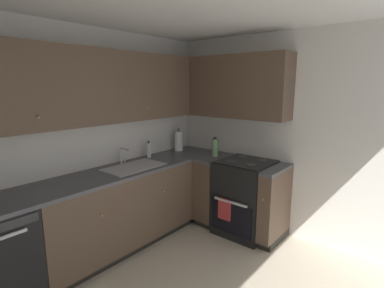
% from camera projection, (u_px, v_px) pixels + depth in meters
% --- Properties ---
extents(wall_back, '(4.01, 0.05, 2.43)m').
position_uv_depth(wall_back, '(60.00, 146.00, 2.99)').
color(wall_back, silver).
rests_on(wall_back, ground_plane).
extents(wall_right, '(0.05, 3.41, 2.43)m').
position_uv_depth(wall_right, '(295.00, 138.00, 3.43)').
color(wall_right, silver).
rests_on(wall_right, ground_plane).
extents(lower_cabinets_back, '(1.85, 0.62, 0.87)m').
position_uv_depth(lower_cabinets_back, '(118.00, 211.00, 3.27)').
color(lower_cabinets_back, brown).
rests_on(lower_cabinets_back, ground_plane).
extents(countertop_back, '(3.05, 0.60, 0.03)m').
position_uv_depth(countertop_back, '(116.00, 173.00, 3.17)').
color(countertop_back, '#4C4C51').
rests_on(countertop_back, lower_cabinets_back).
extents(lower_cabinets_right, '(0.62, 1.07, 0.87)m').
position_uv_depth(lower_cabinets_right, '(234.00, 196.00, 3.72)').
color(lower_cabinets_right, brown).
rests_on(lower_cabinets_right, ground_plane).
extents(countertop_right, '(0.60, 1.07, 0.03)m').
position_uv_depth(countertop_right, '(235.00, 162.00, 3.63)').
color(countertop_right, '#4C4C51').
rests_on(countertop_right, lower_cabinets_right).
extents(oven_range, '(0.68, 0.62, 1.06)m').
position_uv_depth(oven_range, '(245.00, 197.00, 3.64)').
color(oven_range, black).
rests_on(oven_range, ground_plane).
extents(upper_cabinets_back, '(2.73, 0.34, 0.76)m').
position_uv_depth(upper_cabinets_back, '(90.00, 87.00, 2.96)').
color(upper_cabinets_back, brown).
extents(upper_cabinets_right, '(0.32, 1.62, 0.76)m').
position_uv_depth(upper_cabinets_right, '(227.00, 87.00, 3.71)').
color(upper_cabinets_right, brown).
extents(sink, '(0.67, 0.40, 0.10)m').
position_uv_depth(sink, '(134.00, 171.00, 3.33)').
color(sink, '#B7B7BC').
rests_on(sink, countertop_back).
extents(faucet, '(0.07, 0.16, 0.20)m').
position_uv_depth(faucet, '(123.00, 154.00, 3.43)').
color(faucet, silver).
rests_on(faucet, countertop_back).
extents(soap_bottle, '(0.05, 0.05, 0.22)m').
position_uv_depth(soap_bottle, '(149.00, 150.00, 3.75)').
color(soap_bottle, silver).
rests_on(soap_bottle, countertop_back).
extents(paper_towel_roll, '(0.11, 0.11, 0.33)m').
position_uv_depth(paper_towel_roll, '(179.00, 141.00, 4.14)').
color(paper_towel_roll, white).
rests_on(paper_towel_roll, countertop_back).
extents(oil_bottle, '(0.08, 0.08, 0.25)m').
position_uv_depth(oil_bottle, '(215.00, 147.00, 3.80)').
color(oil_bottle, '#729E66').
rests_on(oil_bottle, countertop_right).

